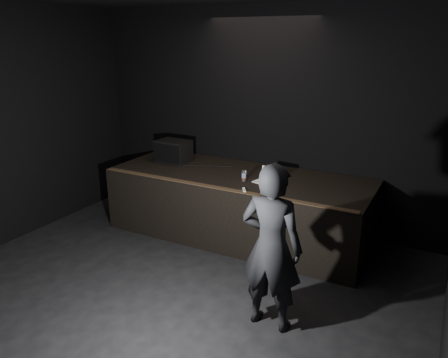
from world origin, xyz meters
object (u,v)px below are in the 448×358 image
stage_riser (239,205)px  person (271,248)px  stage_monitor (173,151)px  laptop (267,178)px  beer_can (244,176)px

stage_riser → person: size_ratio=2.18×
stage_monitor → laptop: 1.83m
stage_riser → person: 2.34m
stage_riser → person: bearing=-55.4°
stage_riser → beer_can: size_ratio=24.59×
beer_can → stage_monitor: bearing=165.7°
stage_riser → laptop: bearing=-15.0°
laptop → beer_can: bearing=-146.1°
stage_riser → stage_monitor: 1.47m
stage_riser → beer_can: beer_can is taller
laptop → stage_monitor: bearing=-174.8°
stage_riser → laptop: 0.76m
stage_monitor → laptop: bearing=-6.5°
stage_riser → laptop: size_ratio=11.49×
stage_riser → person: person is taller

